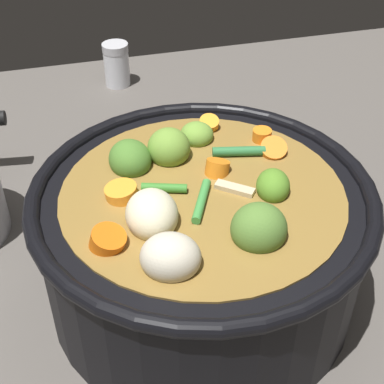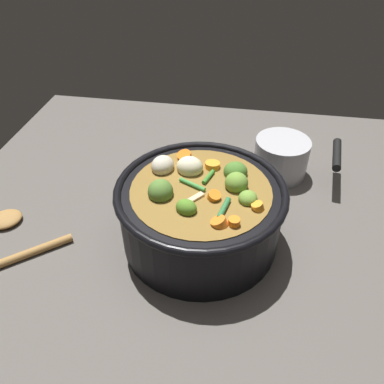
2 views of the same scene
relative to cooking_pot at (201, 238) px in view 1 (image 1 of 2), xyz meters
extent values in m
plane|color=#514C47|center=(0.00, 0.00, -0.07)|extent=(1.10, 1.10, 0.00)
cylinder|color=black|center=(0.00, 0.00, -0.01)|extent=(0.29, 0.29, 0.12)
torus|color=black|center=(0.00, 0.00, 0.05)|extent=(0.30, 0.30, 0.01)
cylinder|color=olive|center=(0.00, 0.00, 0.00)|extent=(0.25, 0.25, 0.11)
ellipsoid|color=#4A7A2C|center=(-0.05, 0.06, 0.06)|extent=(0.04, 0.05, 0.04)
ellipsoid|color=olive|center=(0.02, 0.08, 0.06)|extent=(0.04, 0.04, 0.02)
ellipsoid|color=olive|center=(-0.01, 0.06, 0.06)|extent=(0.04, 0.04, 0.04)
ellipsoid|color=#527B31|center=(0.03, -0.06, 0.06)|extent=(0.04, 0.04, 0.04)
ellipsoid|color=#538627|center=(0.06, -0.02, 0.06)|extent=(0.04, 0.04, 0.03)
cylinder|color=#D96110|center=(-0.09, -0.04, 0.06)|extent=(0.04, 0.04, 0.02)
cylinder|color=orange|center=(0.08, 0.04, 0.06)|extent=(0.03, 0.03, 0.02)
cylinder|color=orange|center=(0.02, 0.02, 0.06)|extent=(0.03, 0.03, 0.02)
cylinder|color=orange|center=(0.04, 0.10, 0.06)|extent=(0.02, 0.03, 0.02)
cylinder|color=orange|center=(-0.07, 0.01, 0.06)|extent=(0.03, 0.03, 0.02)
cylinder|color=orange|center=(0.08, 0.06, 0.06)|extent=(0.03, 0.03, 0.02)
ellipsoid|color=beige|center=(-0.05, -0.03, 0.06)|extent=(0.05, 0.05, 0.04)
ellipsoid|color=beige|center=(-0.05, -0.08, 0.06)|extent=(0.06, 0.05, 0.04)
cylinder|color=#2E723C|center=(0.05, 0.04, 0.06)|extent=(0.05, 0.02, 0.01)
cylinder|color=#3E8D3F|center=(-0.01, -0.02, 0.06)|extent=(0.03, 0.05, 0.01)
cylinder|color=#387E2B|center=(-0.03, 0.01, 0.06)|extent=(0.04, 0.02, 0.01)
cube|color=beige|center=(0.03, -0.01, 0.06)|extent=(0.03, 0.03, 0.01)
cylinder|color=silver|center=(-0.01, 0.45, -0.04)|extent=(0.04, 0.04, 0.06)
cylinder|color=#B7B7BC|center=(-0.01, 0.45, -0.01)|extent=(0.04, 0.04, 0.01)
camera|label=1|loc=(-0.11, -0.36, 0.35)|focal=52.40mm
camera|label=2|loc=(0.51, 0.07, 0.47)|focal=35.92mm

